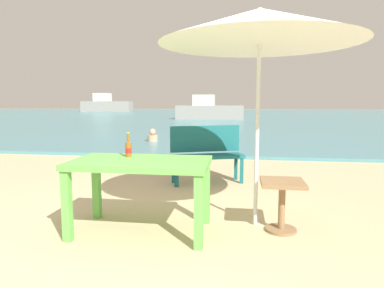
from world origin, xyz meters
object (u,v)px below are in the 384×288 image
(bench_teal_center, at_px, (207,150))
(boat_ferry, at_px, (106,105))
(swimmer_person, at_px, (153,136))
(patio_umbrella, at_px, (260,27))
(boat_barge, at_px, (209,110))
(beer_bottle_amber, at_px, (128,148))
(side_table_wood, at_px, (282,198))
(picnic_table_green, at_px, (141,170))

(bench_teal_center, relative_size, boat_ferry, 0.19)
(swimmer_person, xyz_separation_m, boat_ferry, (-15.05, 32.70, 0.72))
(patio_umbrella, height_order, boat_barge, patio_umbrella)
(beer_bottle_amber, height_order, boat_ferry, boat_ferry)
(beer_bottle_amber, height_order, side_table_wood, beer_bottle_amber)
(picnic_table_green, xyz_separation_m, side_table_wood, (1.44, 0.22, -0.30))
(patio_umbrella, distance_m, bench_teal_center, 2.59)
(picnic_table_green, relative_size, bench_teal_center, 1.12)
(picnic_table_green, bearing_deg, patio_umbrella, 17.13)
(swimmer_person, distance_m, boat_barge, 14.35)
(boat_barge, bearing_deg, patio_umbrella, -83.29)
(side_table_wood, xyz_separation_m, boat_barge, (-2.77, 21.43, 0.37))
(bench_teal_center, bearing_deg, boat_ferry, 114.65)
(patio_umbrella, xyz_separation_m, boat_ferry, (-18.05, 39.66, -1.16))
(boat_barge, bearing_deg, boat_ferry, 130.24)
(bench_teal_center, relative_size, boat_barge, 0.25)
(beer_bottle_amber, relative_size, patio_umbrella, 0.12)
(boat_ferry, bearing_deg, beer_bottle_amber, -67.28)
(patio_umbrella, bearing_deg, swimmer_person, 113.36)
(bench_teal_center, relative_size, swimmer_person, 3.05)
(picnic_table_green, xyz_separation_m, patio_umbrella, (1.18, 0.36, 1.47))
(picnic_table_green, distance_m, beer_bottle_amber, 0.32)
(patio_umbrella, xyz_separation_m, bench_teal_center, (-0.73, 1.92, -1.58))
(swimmer_person, xyz_separation_m, boat_barge, (0.50, 14.33, 0.49))
(beer_bottle_amber, distance_m, patio_umbrella, 1.87)
(bench_teal_center, bearing_deg, patio_umbrella, -69.06)
(picnic_table_green, bearing_deg, beer_bottle_amber, 137.70)
(side_table_wood, relative_size, boat_barge, 0.11)
(beer_bottle_amber, bearing_deg, boat_barge, 93.04)
(patio_umbrella, distance_m, swimmer_person, 7.80)
(picnic_table_green, relative_size, swimmer_person, 3.41)
(picnic_table_green, bearing_deg, bench_teal_center, 78.86)
(picnic_table_green, height_order, swimmer_person, picnic_table_green)
(boat_ferry, bearing_deg, bench_teal_center, -65.35)
(beer_bottle_amber, bearing_deg, swimmer_person, 102.89)
(picnic_table_green, relative_size, beer_bottle_amber, 5.28)
(picnic_table_green, height_order, beer_bottle_amber, beer_bottle_amber)
(picnic_table_green, height_order, boat_barge, boat_barge)
(picnic_table_green, relative_size, patio_umbrella, 0.61)
(picnic_table_green, bearing_deg, boat_ferry, 112.86)
(beer_bottle_amber, height_order, swimmer_person, beer_bottle_amber)
(picnic_table_green, distance_m, bench_teal_center, 2.33)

